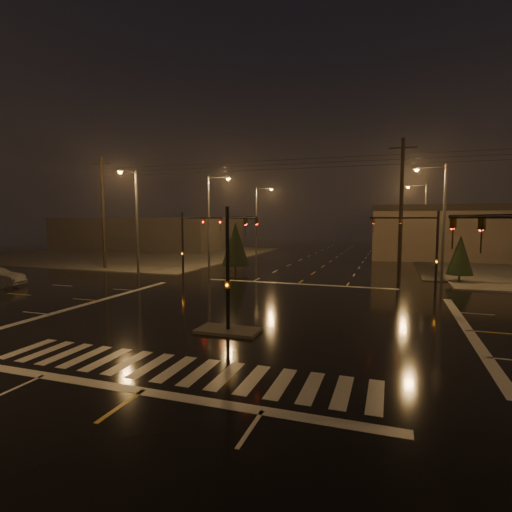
% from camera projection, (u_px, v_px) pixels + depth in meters
% --- Properties ---
extents(ground, '(140.00, 140.00, 0.00)m').
position_uv_depth(ground, '(255.00, 313.00, 22.96)').
color(ground, black).
rests_on(ground, ground).
extents(sidewalk_nw, '(36.00, 36.00, 0.12)m').
position_uv_depth(sidewalk_nw, '(133.00, 254.00, 60.85)').
color(sidewalk_nw, '#44423D').
rests_on(sidewalk_nw, ground).
extents(median_island, '(3.00, 1.60, 0.15)m').
position_uv_depth(median_island, '(228.00, 330.00, 19.18)').
color(median_island, '#44423D').
rests_on(median_island, ground).
extents(crosswalk, '(15.00, 2.60, 0.01)m').
position_uv_depth(crosswalk, '(175.00, 369.00, 14.48)').
color(crosswalk, beige).
rests_on(crosswalk, ground).
extents(stop_bar_near, '(16.00, 0.50, 0.01)m').
position_uv_depth(stop_bar_near, '(142.00, 391.00, 12.59)').
color(stop_bar_near, beige).
rests_on(stop_bar_near, ground).
extents(stop_bar_far, '(16.00, 0.50, 0.01)m').
position_uv_depth(stop_bar_far, '(298.00, 284.00, 33.33)').
color(stop_bar_far, beige).
rests_on(stop_bar_far, ground).
extents(commercial_block, '(30.00, 18.00, 5.60)m').
position_uv_depth(commercial_block, '(149.00, 233.00, 73.51)').
color(commercial_block, '#413C39').
rests_on(commercial_block, ground).
extents(signal_mast_median, '(0.25, 4.59, 6.00)m').
position_uv_depth(signal_mast_median, '(235.00, 253.00, 19.72)').
color(signal_mast_median, black).
rests_on(signal_mast_median, ground).
extents(signal_mast_ne, '(4.84, 1.86, 6.00)m').
position_uv_depth(signal_mast_ne, '(423.00, 241.00, 29.11)').
color(signal_mast_ne, black).
rests_on(signal_mast_ne, ground).
extents(signal_mast_nw, '(4.84, 1.86, 6.00)m').
position_uv_depth(signal_mast_nw, '(191.00, 237.00, 35.21)').
color(signal_mast_nw, black).
rests_on(signal_mast_nw, ground).
extents(signal_mast_se, '(1.55, 3.87, 6.00)m').
position_uv_depth(signal_mast_se, '(511.00, 287.00, 10.14)').
color(signal_mast_se, black).
rests_on(signal_mast_se, ground).
extents(streetlight_1, '(2.77, 0.32, 10.00)m').
position_uv_depth(streetlight_1, '(211.00, 215.00, 42.97)').
color(streetlight_1, '#38383A').
rests_on(streetlight_1, ground).
extents(streetlight_2, '(2.77, 0.32, 10.00)m').
position_uv_depth(streetlight_2, '(258.00, 216.00, 58.05)').
color(streetlight_2, '#38383A').
rests_on(streetlight_2, ground).
extents(streetlight_3, '(2.77, 0.32, 10.00)m').
position_uv_depth(streetlight_3, '(440.00, 214.00, 33.91)').
color(streetlight_3, '#38383A').
rests_on(streetlight_3, ground).
extents(streetlight_4, '(2.77, 0.32, 10.00)m').
position_uv_depth(streetlight_4, '(423.00, 216.00, 52.77)').
color(streetlight_4, '#38383A').
rests_on(streetlight_4, ground).
extents(streetlight_5, '(0.32, 2.77, 10.00)m').
position_uv_depth(streetlight_5, '(135.00, 215.00, 38.09)').
color(streetlight_5, '#38383A').
rests_on(streetlight_5, ground).
extents(utility_pole_0, '(2.20, 0.32, 12.00)m').
position_uv_depth(utility_pole_0, '(103.00, 212.00, 42.64)').
color(utility_pole_0, black).
rests_on(utility_pole_0, ground).
extents(utility_pole_1, '(2.20, 0.32, 12.00)m').
position_uv_depth(utility_pole_1, '(401.00, 210.00, 33.02)').
color(utility_pole_1, black).
rests_on(utility_pole_1, ground).
extents(conifer_0, '(2.15, 2.15, 4.05)m').
position_uv_depth(conifer_0, '(460.00, 255.00, 33.73)').
color(conifer_0, black).
rests_on(conifer_0, ground).
extents(conifer_3, '(2.81, 2.81, 5.09)m').
position_uv_depth(conifer_3, '(235.00, 244.00, 40.36)').
color(conifer_3, black).
rests_on(conifer_3, ground).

